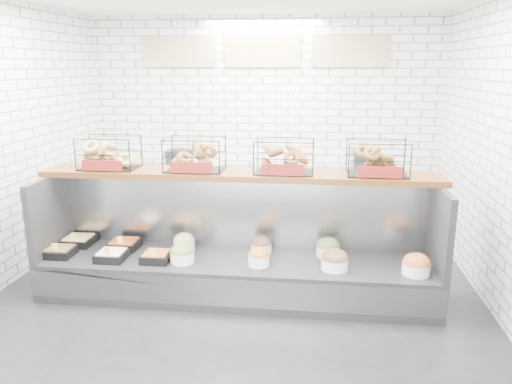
# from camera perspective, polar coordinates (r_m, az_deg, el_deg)

# --- Properties ---
(ground) EXTENTS (5.50, 5.50, 0.00)m
(ground) POSITION_cam_1_polar(r_m,az_deg,el_deg) (5.06, -2.72, -13.01)
(ground) COLOR black
(ground) RESTS_ON ground
(room_shell) EXTENTS (5.02, 5.51, 3.01)m
(room_shell) POSITION_cam_1_polar(r_m,az_deg,el_deg) (5.10, -1.86, 11.36)
(room_shell) COLOR white
(room_shell) RESTS_ON ground
(display_case) EXTENTS (4.00, 0.90, 1.20)m
(display_case) POSITION_cam_1_polar(r_m,az_deg,el_deg) (5.23, -2.17, -8.12)
(display_case) COLOR black
(display_case) RESTS_ON ground
(bagel_shelf) EXTENTS (4.10, 0.50, 0.40)m
(bagel_shelf) POSITION_cam_1_polar(r_m,az_deg,el_deg) (5.09, -1.97, 3.63)
(bagel_shelf) COLOR #46240F
(bagel_shelf) RESTS_ON display_case
(prep_counter) EXTENTS (4.00, 0.60, 1.20)m
(prep_counter) POSITION_cam_1_polar(r_m,az_deg,el_deg) (7.14, 0.41, -0.71)
(prep_counter) COLOR #93969B
(prep_counter) RESTS_ON ground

